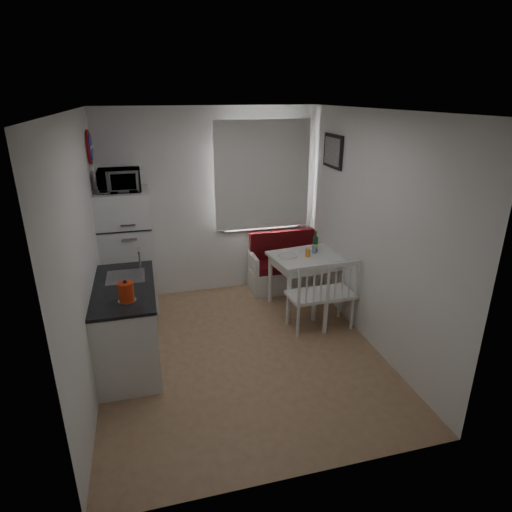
{
  "coord_description": "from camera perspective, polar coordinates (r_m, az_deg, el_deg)",
  "views": [
    {
      "loc": [
        -0.9,
        -4.04,
        2.75
      ],
      "look_at": [
        0.3,
        0.5,
        0.95
      ],
      "focal_mm": 30.0,
      "sensor_mm": 36.0,
      "label": 1
    }
  ],
  "objects": [
    {
      "name": "microwave",
      "position": [
        5.49,
        -17.75,
        9.6
      ],
      "size": [
        0.49,
        0.33,
        0.27
      ],
      "primitive_type": "imported",
      "color": "white",
      "rests_on": "fridge"
    },
    {
      "name": "picture_frame",
      "position": [
        5.7,
        10.2,
        13.58
      ],
      "size": [
        0.04,
        0.52,
        0.42
      ],
      "primitive_type": "cube",
      "color": "black",
      "rests_on": "wall_right"
    },
    {
      "name": "floor",
      "position": [
        4.97,
        -1.94,
        -12.68
      ],
      "size": [
        3.0,
        3.5,
        0.02
      ],
      "primitive_type": "cube",
      "color": "#976B50",
      "rests_on": "ground"
    },
    {
      "name": "wall_right",
      "position": [
        4.92,
        15.2,
        3.04
      ],
      "size": [
        0.02,
        3.5,
        2.6
      ],
      "primitive_type": "cube",
      "color": "white",
      "rests_on": "floor"
    },
    {
      "name": "kettle",
      "position": [
        4.17,
        -16.93,
        -4.61
      ],
      "size": [
        0.17,
        0.17,
        0.23
      ],
      "primitive_type": "cylinder",
      "color": "red",
      "rests_on": "kitchen_counter"
    },
    {
      "name": "curtain",
      "position": [
        6.01,
        0.89,
        10.64
      ],
      "size": [
        1.35,
        0.02,
        1.5
      ],
      "primitive_type": "cube",
      "color": "white",
      "rests_on": "wall_back"
    },
    {
      "name": "wine_bottle",
      "position": [
        5.77,
        7.92,
        1.93
      ],
      "size": [
        0.07,
        0.07,
        0.28
      ],
      "primitive_type": null,
      "color": "#164524",
      "rests_on": "dining_table"
    },
    {
      "name": "wall_back",
      "position": [
        6.03,
        -5.85,
        6.94
      ],
      "size": [
        3.0,
        0.02,
        2.6
      ],
      "primitive_type": "cube",
      "color": "white",
      "rests_on": "floor"
    },
    {
      "name": "kitchen_counter",
      "position": [
        4.79,
        -16.73,
        -8.65
      ],
      "size": [
        0.62,
        1.32,
        1.16
      ],
      "color": "white",
      "rests_on": "floor"
    },
    {
      "name": "window",
      "position": [
        6.08,
        0.71,
        10.29
      ],
      "size": [
        1.22,
        0.06,
        1.47
      ],
      "primitive_type": "cube",
      "color": "white",
      "rests_on": "wall_back"
    },
    {
      "name": "bench",
      "position": [
        6.38,
        4.45,
        -1.86
      ],
      "size": [
        1.19,
        0.46,
        0.85
      ],
      "color": "white",
      "rests_on": "floor"
    },
    {
      "name": "chair_right",
      "position": [
        5.24,
        10.91,
        -4.03
      ],
      "size": [
        0.45,
        0.43,
        0.5
      ],
      "rotation": [
        0.0,
        0.0,
        0.04
      ],
      "color": "white",
      "rests_on": "floor"
    },
    {
      "name": "wall_sign",
      "position": [
        5.55,
        -21.22,
        13.38
      ],
      "size": [
        0.03,
        0.4,
        0.4
      ],
      "primitive_type": "cylinder",
      "rotation": [
        0.0,
        1.57,
        0.0
      ],
      "color": "#191C9A",
      "rests_on": "wall_left"
    },
    {
      "name": "ceiling",
      "position": [
        4.14,
        -2.39,
        18.85
      ],
      "size": [
        3.0,
        3.5,
        0.02
      ],
      "primitive_type": "cube",
      "color": "white",
      "rests_on": "wall_back"
    },
    {
      "name": "plate",
      "position": [
        5.6,
        4.25,
        0.05
      ],
      "size": [
        0.25,
        0.25,
        0.02
      ],
      "primitive_type": "cylinder",
      "color": "white",
      "rests_on": "dining_table"
    },
    {
      "name": "dining_table",
      "position": [
        5.72,
        7.14,
        -0.62
      ],
      "size": [
        1.08,
        0.82,
        0.75
      ],
      "rotation": [
        0.0,
        0.0,
        0.13
      ],
      "color": "white",
      "rests_on": "floor"
    },
    {
      "name": "wall_front",
      "position": [
        2.85,
        5.77,
        -9.72
      ],
      "size": [
        3.0,
        0.02,
        2.6
      ],
      "primitive_type": "cube",
      "color": "white",
      "rests_on": "floor"
    },
    {
      "name": "drinking_glass_blue",
      "position": [
        5.74,
        7.76,
        0.88
      ],
      "size": [
        0.06,
        0.06,
        0.1
      ],
      "primitive_type": "cylinder",
      "color": "#709BBF",
      "rests_on": "dining_table"
    },
    {
      "name": "fridge",
      "position": [
        5.78,
        -16.71,
        0.45
      ],
      "size": [
        0.65,
        0.65,
        1.63
      ],
      "primitive_type": "cube",
      "color": "white",
      "rests_on": "floor"
    },
    {
      "name": "wall_left",
      "position": [
        4.33,
        -21.87,
        -0.18
      ],
      "size": [
        0.02,
        3.5,
        2.6
      ],
      "primitive_type": "cube",
      "color": "white",
      "rests_on": "floor"
    },
    {
      "name": "chair_left",
      "position": [
        5.11,
        7.21,
        -4.53
      ],
      "size": [
        0.45,
        0.43,
        0.49
      ],
      "rotation": [
        0.0,
        0.0,
        0.05
      ],
      "color": "white",
      "rests_on": "floor"
    },
    {
      "name": "drinking_glass_orange",
      "position": [
        5.61,
        6.91,
        0.45
      ],
      "size": [
        0.06,
        0.06,
        0.11
      ],
      "primitive_type": "cylinder",
      "color": "orange",
      "rests_on": "dining_table"
    }
  ]
}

